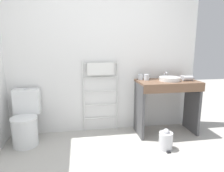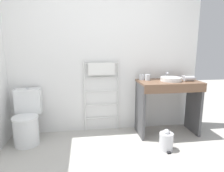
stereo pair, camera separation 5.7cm
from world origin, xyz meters
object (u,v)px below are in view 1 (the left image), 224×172
at_px(cup_near_edge, 147,77).
at_px(hair_dryer, 188,78).
at_px(towel_radiator, 100,80).
at_px(trash_bin, 166,140).
at_px(toilet, 26,121).
at_px(cup_near_wall, 141,77).
at_px(sink_basin, 170,79).

xyz_separation_m(cup_near_edge, hair_dryer, (0.64, -0.15, -0.01)).
xyz_separation_m(towel_radiator, trash_bin, (0.83, -0.78, -0.75)).
bearing_deg(trash_bin, hair_dryer, 41.54).
relative_size(toilet, hair_dryer, 3.72).
height_order(cup_near_wall, hair_dryer, cup_near_wall).
bearing_deg(cup_near_wall, cup_near_edge, -37.40).
height_order(toilet, hair_dryer, hair_dryer).
distance_m(towel_radiator, cup_near_edge, 0.76).
xyz_separation_m(cup_near_wall, cup_near_edge, (0.08, -0.06, 0.00)).
bearing_deg(towel_radiator, sink_basin, -13.81).
relative_size(sink_basin, cup_near_wall, 3.52).
relative_size(toilet, sink_basin, 2.43).
relative_size(toilet, towel_radiator, 0.66).
bearing_deg(towel_radiator, cup_near_edge, -11.45).
xyz_separation_m(towel_radiator, cup_near_edge, (0.74, -0.15, 0.06)).
xyz_separation_m(cup_near_wall, hair_dryer, (0.72, -0.21, -0.01)).
height_order(towel_radiator, sink_basin, towel_radiator).
distance_m(toilet, cup_near_wall, 1.91).
bearing_deg(towel_radiator, cup_near_wall, -7.53).
bearing_deg(trash_bin, toilet, 165.19).
distance_m(toilet, hair_dryer, 2.60).
height_order(towel_radiator, hair_dryer, towel_radiator).
distance_m(towel_radiator, trash_bin, 1.37).
xyz_separation_m(towel_radiator, sink_basin, (1.09, -0.27, 0.04)).
distance_m(sink_basin, cup_near_wall, 0.47).
distance_m(toilet, trash_bin, 2.06).
distance_m(cup_near_edge, hair_dryer, 0.66).
bearing_deg(hair_dryer, toilet, 179.07).
bearing_deg(hair_dryer, sink_basin, 173.81).
xyz_separation_m(towel_radiator, cup_near_wall, (0.66, -0.09, 0.05)).
bearing_deg(sink_basin, cup_near_edge, 161.32).
relative_size(towel_radiator, hair_dryer, 5.61).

